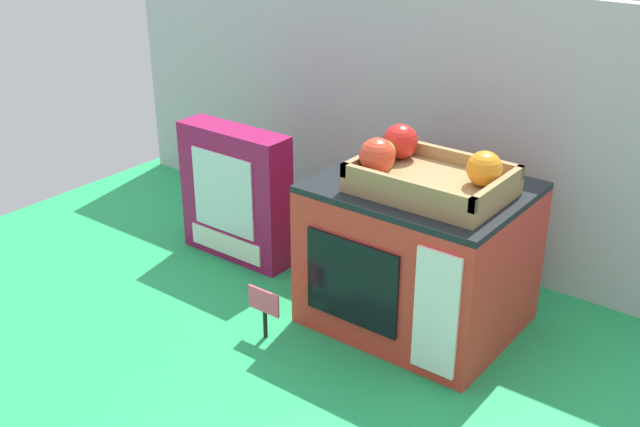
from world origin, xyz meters
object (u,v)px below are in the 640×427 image
at_px(toy_microwave, 418,255).
at_px(cookie_set_box, 235,194).
at_px(price_sign, 264,306).
at_px(food_groups_crate, 423,172).

bearing_deg(toy_microwave, cookie_set_box, -178.96).
relative_size(cookie_set_box, price_sign, 2.93).
height_order(toy_microwave, food_groups_crate, food_groups_crate).
xyz_separation_m(toy_microwave, cookie_set_box, (-0.45, -0.01, 0.01)).
distance_m(food_groups_crate, price_sign, 0.37).
xyz_separation_m(cookie_set_box, price_sign, (0.26, -0.21, -0.08)).
bearing_deg(cookie_set_box, toy_microwave, 1.04).
xyz_separation_m(food_groups_crate, cookie_set_box, (-0.46, 0.01, -0.17)).
bearing_deg(cookie_set_box, price_sign, -38.78).
distance_m(food_groups_crate, cookie_set_box, 0.49).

